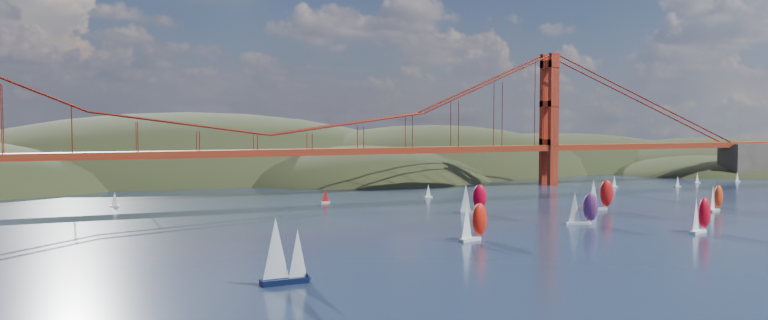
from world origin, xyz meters
The scene contains 17 objects.
ground centered at (0.00, 0.00, 0.00)m, with size 1200.00×1200.00×0.00m, color black.
headlands centered at (44.95, 278.29, -12.46)m, with size 725.00×225.00×96.00m.
bridge centered at (-1.75, 180.00, 32.23)m, with size 552.00×12.00×55.00m.
sloop_navy centered at (-34.46, 38.41, 5.52)m, with size 8.14×4.73×12.50m.
racer_0 centered at (17.32, 65.22, 4.51)m, with size 8.53×5.30×9.54m.
racer_1 centered at (73.71, 53.73, 4.56)m, with size 8.63×5.45×9.65m.
racer_3 centered at (81.44, 100.01, 4.93)m, with size 9.15×3.85×10.42m.
racer_4 centered at (111.65, 84.30, 4.13)m, with size 7.82×5.09×8.74m.
racer_5 centered at (42.20, 108.67, 4.50)m, with size 8.44×4.03×9.52m.
racer_rwb centered at (56.44, 76.39, 4.48)m, with size 8.48×5.26×9.49m.
distant_boat_3 centered at (-53.15, 166.97, 2.41)m, with size 3.00×2.00×4.70m.
distant_boat_4 centered at (137.17, 159.11, 2.41)m, with size 3.00×2.00×4.70m.
distant_boat_5 centered at (161.48, 149.74, 2.41)m, with size 3.00×2.00×4.70m.
distant_boat_6 centered at (183.47, 160.82, 2.41)m, with size 3.00×2.00×4.70m.
distant_boat_7 centered at (203.93, 158.07, 2.41)m, with size 3.00×2.00×4.70m.
distant_boat_8 centered at (49.83, 152.68, 2.41)m, with size 3.00×2.00×4.70m.
distant_boat_9 centered at (11.18, 150.96, 2.41)m, with size 3.00×2.00×4.70m.
Camera 1 is at (-67.39, -81.38, 27.33)m, focal length 35.00 mm.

